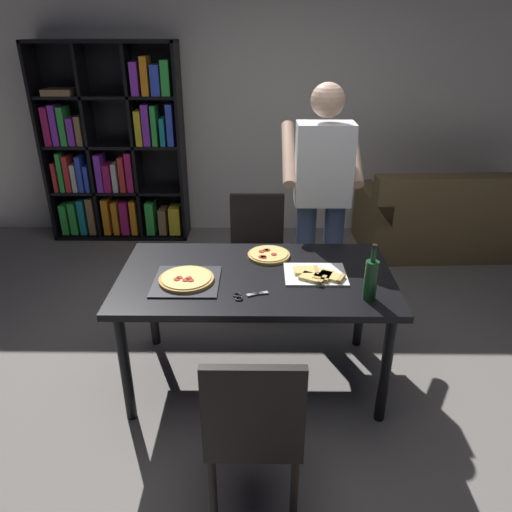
{
  "coord_description": "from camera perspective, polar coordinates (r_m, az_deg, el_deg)",
  "views": [
    {
      "loc": [
        0.02,
        -2.51,
        2.08
      ],
      "look_at": [
        0.0,
        0.15,
        0.8
      ],
      "focal_mm": 34.01,
      "sensor_mm": 36.0,
      "label": 1
    }
  ],
  "objects": [
    {
      "name": "back_wall",
      "position": [
        5.16,
        0.27,
        18.09
      ],
      "size": [
        6.4,
        0.1,
        2.8
      ],
      "primitive_type": "cube",
      "color": "silver",
      "rests_on": "ground_plane"
    },
    {
      "name": "kitchen_scissors",
      "position": [
        2.62,
        -1.31,
        -4.68
      ],
      "size": [
        0.2,
        0.11,
        0.01
      ],
      "color": "silver",
      "rests_on": "dining_table"
    },
    {
      "name": "dining_table",
      "position": [
        2.88,
        -0.03,
        -3.57
      ],
      "size": [
        1.6,
        0.89,
        0.75
      ],
      "color": "black",
      "rests_on": "ground_plane"
    },
    {
      "name": "bookshelf",
      "position": [
        5.24,
        -16.3,
        11.49
      ],
      "size": [
        1.4,
        0.35,
        1.95
      ],
      "color": "black",
      "rests_on": "ground_plane"
    },
    {
      "name": "second_pizza_plain",
      "position": [
        3.06,
        1.51,
        0.15
      ],
      "size": [
        0.27,
        0.27,
        0.03
      ],
      "color": "tan",
      "rests_on": "dining_table"
    },
    {
      "name": "couch",
      "position": [
        5.19,
        21.78,
        3.75
      ],
      "size": [
        1.74,
        0.93,
        0.85
      ],
      "color": "brown",
      "rests_on": "ground_plane"
    },
    {
      "name": "pepperoni_pizza_on_tray",
      "position": [
        2.78,
        -8.18,
        -2.79
      ],
      "size": [
        0.37,
        0.37,
        0.04
      ],
      "color": "#2D2D33",
      "rests_on": "dining_table"
    },
    {
      "name": "ground_plane",
      "position": [
        3.26,
        -0.03,
        -13.96
      ],
      "size": [
        12.0,
        12.0,
        0.0
      ],
      "primitive_type": "plane",
      "color": "gray"
    },
    {
      "name": "wine_bottle",
      "position": [
        2.62,
        13.36,
        -2.62
      ],
      "size": [
        0.07,
        0.07,
        0.32
      ],
      "color": "#194723",
      "rests_on": "dining_table"
    },
    {
      "name": "person_serving_pizza",
      "position": [
        3.42,
        7.73,
        7.05
      ],
      "size": [
        0.55,
        0.54,
        1.75
      ],
      "color": "#38476B",
      "rests_on": "ground_plane"
    },
    {
      "name": "chair_near_camera",
      "position": [
        2.22,
        -0.28,
        -19.1
      ],
      "size": [
        0.42,
        0.42,
        0.9
      ],
      "color": "black",
      "rests_on": "ground_plane"
    },
    {
      "name": "pizza_slices_on_towel",
      "position": [
        2.83,
        7.23,
        -2.22
      ],
      "size": [
        0.36,
        0.28,
        0.03
      ],
      "color": "white",
      "rests_on": "dining_table"
    },
    {
      "name": "chair_far_side",
      "position": [
        3.78,
        0.11,
        1.19
      ],
      "size": [
        0.42,
        0.42,
        0.9
      ],
      "color": "black",
      "rests_on": "ground_plane"
    }
  ]
}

